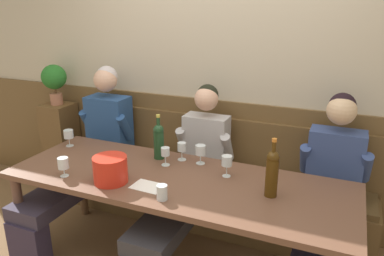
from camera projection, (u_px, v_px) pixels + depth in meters
name	position (u px, v px, depth m)	size (l,w,h in m)	color
room_wall_back	(222.00, 62.00, 3.18)	(6.80, 0.08, 2.80)	beige
wood_wainscot_panel	(218.00, 158.00, 3.41)	(6.80, 0.03, 1.08)	brown
wall_bench	(209.00, 194.00, 3.31)	(2.69, 0.42, 0.94)	brown
dining_table	(176.00, 188.00, 2.60)	(2.39, 0.84, 0.74)	brown
person_center_left_seat	(90.00, 150.00, 3.27)	(0.48, 1.26, 1.35)	#2F263C
person_right_seat	(189.00, 178.00, 2.89)	(0.47, 1.25, 1.26)	#30343F
person_center_right_seat	(329.00, 201.00, 2.51)	(0.49, 1.25, 1.28)	#2F383D
ice_bucket	(110.00, 169.00, 2.50)	(0.23, 0.23, 0.18)	red
wine_bottle_amber_mid	(159.00, 140.00, 2.86)	(0.08, 0.08, 0.35)	#1D4122
wine_bottle_green_tall	(272.00, 172.00, 2.29)	(0.08, 0.08, 0.38)	#452B0B
wine_glass_left_end	(182.00, 148.00, 2.85)	(0.07, 0.07, 0.14)	silver
wine_glass_near_bucket	(69.00, 135.00, 3.12)	(0.08, 0.08, 0.14)	silver
wine_glass_by_bottle	(201.00, 151.00, 2.78)	(0.08, 0.08, 0.14)	silver
wine_glass_mid_left	(165.00, 153.00, 2.75)	(0.06, 0.06, 0.14)	silver
wine_glass_mid_right	(227.00, 161.00, 2.57)	(0.07, 0.07, 0.15)	silver
wine_glass_center_front	(63.00, 164.00, 2.58)	(0.07, 0.07, 0.14)	silver
water_tumbler_center	(162.00, 192.00, 2.29)	(0.07, 0.07, 0.10)	silver
tasting_sheet_left_guest	(148.00, 186.00, 2.46)	(0.21, 0.15, 0.00)	white
corner_pedestal	(62.00, 147.00, 3.90)	(0.28, 0.28, 0.92)	brown
potted_plant	(54.00, 79.00, 3.67)	(0.24, 0.24, 0.40)	#AA6A4F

